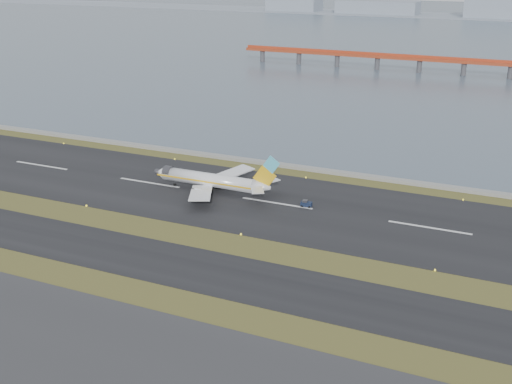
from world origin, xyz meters
TOP-DOWN VIEW (x-y plane):
  - ground at (0.00, 0.00)m, footprint 1000.00×1000.00m
  - taxiway_strip at (0.00, -12.00)m, footprint 1000.00×18.00m
  - runway_strip at (0.00, 30.00)m, footprint 1000.00×45.00m
  - seawall at (0.00, 60.00)m, footprint 1000.00×2.50m
  - bay_water at (0.00, 460.00)m, footprint 1400.00×800.00m
  - red_pier at (20.00, 250.00)m, footprint 260.00×5.00m
  - far_shoreline at (13.62, 620.00)m, footprint 1400.00×80.00m
  - airliner at (-19.45, 30.77)m, footprint 38.52×32.89m
  - pushback_tug at (7.88, 30.91)m, footprint 3.03×1.96m

SIDE VIEW (x-z plane):
  - ground at x=0.00m, z-range 0.00..0.00m
  - bay_water at x=0.00m, z-range -0.65..0.65m
  - taxiway_strip at x=0.00m, z-range 0.00..0.10m
  - runway_strip at x=0.00m, z-range 0.00..0.10m
  - seawall at x=0.00m, z-range 0.00..1.00m
  - pushback_tug at x=7.88m, z-range -0.03..1.82m
  - airliner at x=-19.45m, z-range -2.94..9.86m
  - far_shoreline at x=13.62m, z-range -24.18..36.32m
  - red_pier at x=20.00m, z-range 2.18..12.38m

